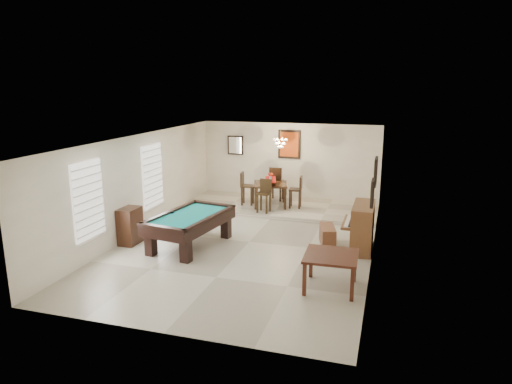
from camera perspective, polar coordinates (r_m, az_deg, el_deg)
The scene contains 25 objects.
ground_plane at distance 11.51m, azimuth -0.86°, elevation -6.29°, with size 6.00×9.00×0.02m, color beige.
wall_back at distance 15.40m, azimuth 4.18°, elevation 3.77°, with size 6.00×0.04×2.60m, color silver.
wall_front at distance 7.17m, azimuth -11.91°, elevation -7.92°, with size 6.00×0.04×2.60m, color silver.
wall_left at distance 12.36m, azimuth -14.27°, elevation 0.99°, with size 0.04×9.00×2.60m, color silver.
wall_right at distance 10.65m, azimuth 14.70°, elevation -1.01°, with size 0.04×9.00×2.60m, color silver.
ceiling at distance 10.91m, azimuth -0.91°, elevation 6.72°, with size 6.00×9.00×0.04m, color white.
dining_step at distance 14.48m, azimuth 3.02°, elevation -1.87°, with size 6.00×2.50×0.12m, color beige.
window_left_front at distance 10.55m, azimuth -20.24°, elevation -0.98°, with size 0.06×1.00×1.70m, color white.
window_left_rear at distance 12.83m, azimuth -12.82°, elevation 1.97°, with size 0.06×1.00×1.70m, color white.
pool_table at distance 11.23m, azimuth -8.21°, elevation -4.82°, with size 1.25×2.31×0.77m, color black, non-canonical shape.
square_table at distance 9.02m, azimuth 9.30°, elevation -9.78°, with size 1.00×1.00×0.69m, color #38170E, non-canonical shape.
upright_piano at distance 11.16m, azimuth 12.53°, elevation -4.24°, with size 0.74×1.32×1.10m, color brown, non-canonical shape.
piano_bench at distance 11.37m, azimuth 8.93°, elevation -5.41°, with size 0.33×0.84×0.47m, color brown.
apothecary_chest at distance 11.68m, azimuth -15.47°, elevation -4.11°, with size 0.40×0.61×0.91m, color black.
dining_table at distance 14.26m, azimuth 1.82°, elevation -0.10°, with size 1.02×1.02×0.84m, color black, non-canonical shape.
flower_vase at distance 14.15m, azimuth 1.83°, elevation 2.00°, with size 0.13×0.13×0.22m, color red, non-canonical shape.
dining_chair_south at distance 13.54m, azimuth 0.98°, elevation -0.52°, with size 0.36×0.36×0.98m, color black, non-canonical shape.
dining_chair_north at distance 14.97m, azimuth 2.60°, elevation 1.08°, with size 0.41×0.41×1.12m, color black, non-canonical shape.
dining_chair_west at distance 14.40m, azimuth -1.07°, elevation 0.44°, with size 0.38×0.38×1.03m, color black, non-canonical shape.
dining_chair_east at distance 14.09m, azimuth 4.94°, elevation -0.00°, with size 0.37×0.37×0.99m, color black, non-canonical shape.
chandelier at distance 14.02m, azimuth 3.07°, elevation 6.55°, with size 0.44×0.44×0.60m, color #FFE5B2, non-canonical shape.
back_painting at distance 15.28m, azimuth 4.19°, elevation 5.96°, with size 0.75×0.06×0.95m, color #D84C14.
back_mirror at distance 15.81m, azimuth -2.59°, elevation 5.87°, with size 0.55×0.06×0.65m, color white.
right_picture_upper at distance 10.82m, azimuth 14.74°, elevation 2.47°, with size 0.06×0.55×0.65m, color slate.
right_picture_lower at distance 9.59m, azimuth 14.35°, elevation -0.11°, with size 0.06×0.45×0.55m, color gray.
Camera 1 is at (3.28, -10.33, 3.87)m, focal length 32.00 mm.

